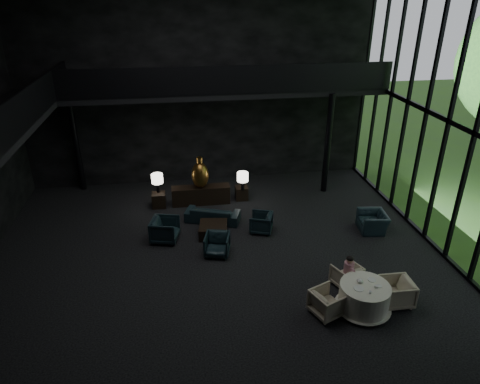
{
  "coord_description": "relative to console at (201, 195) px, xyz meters",
  "views": [
    {
      "loc": [
        -1.02,
        -11.19,
        7.56
      ],
      "look_at": [
        0.78,
        0.5,
        1.88
      ],
      "focal_mm": 32.0,
      "sensor_mm": 36.0,
      "label": 1
    }
  ],
  "objects": [
    {
      "name": "floor",
      "position": [
        0.26,
        -3.62,
        -0.35
      ],
      "size": [
        14.0,
        12.0,
        0.02
      ],
      "primitive_type": "cube",
      "color": "black",
      "rests_on": "ground"
    },
    {
      "name": "wall_back",
      "position": [
        0.26,
        2.38,
        3.65
      ],
      "size": [
        14.0,
        0.04,
        8.0
      ],
      "primitive_type": "cube",
      "color": "black",
      "rests_on": "ground"
    },
    {
      "name": "wall_front",
      "position": [
        0.26,
        -9.62,
        3.65
      ],
      "size": [
        14.0,
        0.04,
        8.0
      ],
      "primitive_type": "cube",
      "color": "black",
      "rests_on": "ground"
    },
    {
      "name": "curtain_wall",
      "position": [
        7.21,
        -3.62,
        3.65
      ],
      "size": [
        0.2,
        12.0,
        8.0
      ],
      "primitive_type": null,
      "color": "black",
      "rests_on": "ground"
    },
    {
      "name": "mezzanine_back",
      "position": [
        1.26,
        1.38,
        3.65
      ],
      "size": [
        12.0,
        2.0,
        0.25
      ],
      "primitive_type": "cube",
      "color": "black",
      "rests_on": "wall_back"
    },
    {
      "name": "railing_left",
      "position": [
        -4.74,
        -3.62,
        4.25
      ],
      "size": [
        0.06,
        12.0,
        1.0
      ],
      "primitive_type": "cube",
      "color": "black",
      "rests_on": "mezzanine_left"
    },
    {
      "name": "railing_back",
      "position": [
        1.26,
        0.38,
        4.25
      ],
      "size": [
        12.0,
        0.06,
        1.0
      ],
      "primitive_type": "cube",
      "color": "black",
      "rests_on": "mezzanine_back"
    },
    {
      "name": "column_nw",
      "position": [
        -4.74,
        2.08,
        1.65
      ],
      "size": [
        0.24,
        0.24,
        4.0
      ],
      "primitive_type": "cylinder",
      "color": "black",
      "rests_on": "floor"
    },
    {
      "name": "column_ne",
      "position": [
        5.06,
        0.38,
        1.65
      ],
      "size": [
        0.24,
        0.24,
        4.0
      ],
      "primitive_type": "cylinder",
      "color": "black",
      "rests_on": "floor"
    },
    {
      "name": "console",
      "position": [
        0.0,
        0.0,
        0.0
      ],
      "size": [
        2.21,
        0.5,
        0.7
      ],
      "primitive_type": "cube",
      "color": "black",
      "rests_on": "floor"
    },
    {
      "name": "bronze_urn",
      "position": [
        -0.0,
        -0.05,
        0.87
      ],
      "size": [
        0.65,
        0.65,
        1.21
      ],
      "color": "olive",
      "rests_on": "console"
    },
    {
      "name": "side_table_left",
      "position": [
        -1.6,
        -0.03,
        -0.07
      ],
      "size": [
        0.51,
        0.51,
        0.56
      ],
      "primitive_type": "cube",
      "color": "black",
      "rests_on": "floor"
    },
    {
      "name": "table_lamp_left",
      "position": [
        -1.6,
        0.09,
        0.73
      ],
      "size": [
        0.44,
        0.44,
        0.73
      ],
      "color": "black",
      "rests_on": "side_table_left"
    },
    {
      "name": "side_table_right",
      "position": [
        1.6,
        0.13,
        -0.09
      ],
      "size": [
        0.48,
        0.48,
        0.52
      ],
      "primitive_type": "cube",
      "color": "black",
      "rests_on": "floor"
    },
    {
      "name": "table_lamp_right",
      "position": [
        1.6,
        -0.15,
        0.69
      ],
      "size": [
        0.43,
        0.43,
        0.72
      ],
      "color": "black",
      "rests_on": "side_table_right"
    },
    {
      "name": "sofa",
      "position": [
        0.31,
        -1.46,
        -0.01
      ],
      "size": [
        1.83,
        1.08,
        0.69
      ],
      "primitive_type": "imported",
      "rotation": [
        0.0,
        0.0,
        2.8
      ],
      "color": "#182B33",
      "rests_on": "floor"
    },
    {
      "name": "lounge_armchair_west",
      "position": [
        -1.35,
        -2.51,
        0.13
      ],
      "size": [
        1.07,
        1.12,
        0.96
      ],
      "primitive_type": "imported",
      "rotation": [
        0.0,
        0.0,
        1.32
      ],
      "color": "black",
      "rests_on": "floor"
    },
    {
      "name": "lounge_armchair_east",
      "position": [
        1.87,
        -2.42,
        0.0
      ],
      "size": [
        0.83,
        0.86,
        0.71
      ],
      "primitive_type": "imported",
      "rotation": [
        0.0,
        0.0,
        -1.91
      ],
      "color": "black",
      "rests_on": "floor"
    },
    {
      "name": "lounge_armchair_south",
      "position": [
        0.25,
        -3.59,
        0.02
      ],
      "size": [
        0.88,
        0.84,
        0.75
      ],
      "primitive_type": "imported",
      "rotation": [
        0.0,
        0.0,
        -0.25
      ],
      "color": "black",
      "rests_on": "floor"
    },
    {
      "name": "window_armchair",
      "position": [
        5.66,
        -2.92,
        0.06
      ],
      "size": [
        0.71,
        1.0,
        0.82
      ],
      "primitive_type": "imported",
      "rotation": [
        0.0,
        0.0,
        -1.69
      ],
      "color": "black",
      "rests_on": "floor"
    },
    {
      "name": "coffee_table",
      "position": [
        0.24,
        -2.43,
        -0.15
      ],
      "size": [
        1.04,
        1.04,
        0.41
      ],
      "primitive_type": "cube",
      "rotation": [
        0.0,
        0.0,
        -0.15
      ],
      "color": "black",
      "rests_on": "floor"
    },
    {
      "name": "dining_table",
      "position": [
        3.7,
        -6.69,
        -0.02
      ],
      "size": [
        1.45,
        1.45,
        0.75
      ],
      "color": "white",
      "rests_on": "floor"
    },
    {
      "name": "dining_chair_north",
      "position": [
        3.65,
        -5.65,
        -0.03
      ],
      "size": [
        0.8,
        0.78,
        0.64
      ],
      "primitive_type": "imported",
      "rotation": [
        0.0,
        0.0,
        3.53
      ],
      "color": "#AAA48D",
      "rests_on": "floor"
    },
    {
      "name": "dining_chair_east",
      "position": [
        4.64,
        -6.59,
        0.05
      ],
      "size": [
        0.75,
        0.8,
        0.81
      ],
      "primitive_type": "imported",
      "rotation": [
        0.0,
        0.0,
        -1.59
      ],
      "color": "#C5B98C",
      "rests_on": "floor"
    },
    {
      "name": "dining_chair_west",
      "position": [
        2.73,
        -6.7,
        0.02
      ],
      "size": [
        0.9,
        0.93,
        0.74
      ],
      "primitive_type": "imported",
      "rotation": [
        0.0,
        0.0,
        1.96
      ],
      "color": "#ADA98C",
      "rests_on": "floor"
    },
    {
      "name": "child",
      "position": [
        3.63,
        -5.79,
        0.39
      ],
      "size": [
        0.27,
        0.27,
        0.59
      ],
      "rotation": [
        0.0,
        0.0,
        3.14
      ],
      "color": "silver",
      "rests_on": "dining_chair_north"
    },
    {
      "name": "plate_a",
      "position": [
        3.49,
        -6.78,
        0.41
      ],
      "size": [
        0.27,
        0.27,
        0.02
      ],
      "primitive_type": "cylinder",
      "rotation": [
        0.0,
        0.0,
        -0.05
      ],
      "color": "white",
      "rests_on": "dining_table"
    },
    {
      "name": "plate_b",
      "position": [
        3.96,
        -6.49,
        0.41
      ],
      "size": [
        0.26,
        0.26,
        0.01
      ],
      "primitive_type": "cylinder",
      "rotation": [
        0.0,
        0.0,
        -0.25
      ],
      "color": "white",
      "rests_on": "dining_table"
    },
    {
      "name": "saucer",
      "position": [
        4.03,
        -6.76,
        0.4
      ],
      "size": [
        0.16,
        0.16,
        0.01
      ],
      "primitive_type": "cylinder",
      "rotation": [
        0.0,
        0.0,
        0.11
      ],
      "color": "white",
      "rests_on": "dining_table"
    },
    {
      "name": "coffee_cup",
      "position": [
        3.93,
        -6.81,
        0.44
      ],
      "size": [
        0.09,
        0.09,
        0.07
      ],
      "primitive_type": "cylinder",
      "rotation": [
        0.0,
        0.0,
        0.0
      ],
      "color": "white",
      "rests_on": "saucer"
    },
    {
      "name": "cereal_bowl",
      "position": [
        3.62,
        -6.53,
        0.44
      ],
      "size": [
        0.16,
        0.16,
        0.08
      ],
      "primitive_type": "ellipsoid",
      "color": "white",
      "rests_on": "dining_table"
    },
    {
      "name": "cream_pot",
      "position": [
        3.69,
        -6.99,
        0.43
      ],
      "size": [
        0.06,
        0.06,
        0.07
      ],
      "primitive_type": "cylinder",
      "rotation": [
        0.0,
        0.0,
        0.01
      ],
      "color": "#99999E",
      "rests_on": "dining_table"
    }
  ]
}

